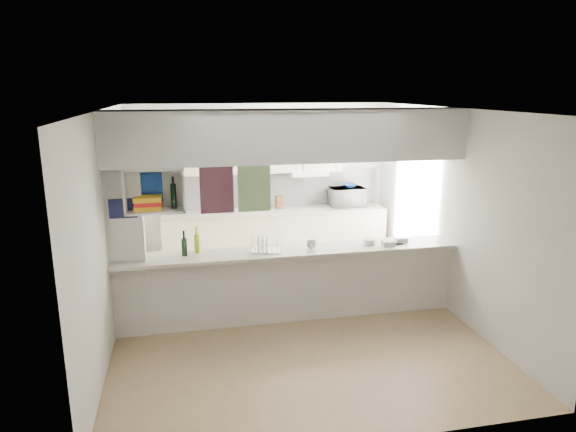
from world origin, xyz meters
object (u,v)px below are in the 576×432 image
object	(u,v)px
wine_bottles	(191,245)
dish_rack	(266,245)
bowl	(350,186)
microwave	(347,197)

from	to	relation	value
wine_bottles	dish_rack	bearing A→B (deg)	-3.45
bowl	microwave	bearing A→B (deg)	-146.59
microwave	bowl	distance (m)	0.19
bowl	dish_rack	size ratio (longest dim) A/B	0.55
dish_rack	wine_bottles	distance (m)	0.89
bowl	dish_rack	xyz separation A→B (m)	(-1.77, -2.15, -0.26)
dish_rack	wine_bottles	size ratio (longest dim) A/B	1.26
microwave	dish_rack	bearing A→B (deg)	48.66
microwave	dish_rack	xyz separation A→B (m)	(-1.73, -2.12, -0.08)
microwave	bowl	bearing A→B (deg)	-148.76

